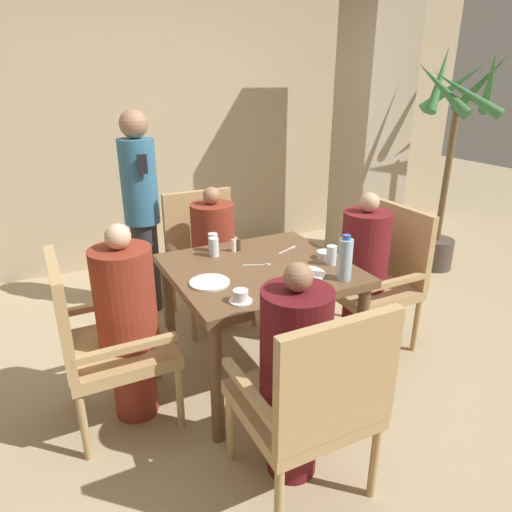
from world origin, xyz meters
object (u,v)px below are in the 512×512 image
(diner_in_near_chair, at_px, (295,372))
(teacup_with_saucer, at_px, (241,297))
(chair_near_corner, at_px, (313,398))
(chair_right_side, at_px, (380,273))
(chair_left_side, at_px, (100,338))
(diner_in_far_chair, at_px, (214,256))
(diner_in_right_chair, at_px, (363,271))
(potted_palm, at_px, (448,170))
(bowl_small, at_px, (325,255))
(standing_host, at_px, (142,209))
(plate_main_right, at_px, (306,274))
(water_bottle, at_px, (345,259))
(glass_tall_far, at_px, (331,255))
(glass_tall_mid, at_px, (213,242))
(diner_in_left_chair, at_px, (128,322))
(glass_tall_near, at_px, (214,247))
(chair_far_side, at_px, (207,253))
(plate_main_left, at_px, (209,282))

(diner_in_near_chair, relative_size, teacup_with_saucer, 9.37)
(teacup_with_saucer, bearing_deg, chair_near_corner, -81.16)
(chair_right_side, relative_size, diner_in_near_chair, 0.90)
(chair_left_side, relative_size, diner_in_far_chair, 0.91)
(diner_in_right_chair, distance_m, potted_palm, 1.84)
(diner_in_far_chair, height_order, diner_in_right_chair, diner_in_right_chair)
(diner_in_right_chair, distance_m, bowl_small, 0.43)
(standing_host, xyz_separation_m, teacup_with_saucer, (0.11, -1.59, -0.07))
(plate_main_right, bearing_deg, water_bottle, -43.30)
(diner_in_right_chair, bearing_deg, bowl_small, -169.93)
(glass_tall_far, bearing_deg, water_bottle, -106.21)
(glass_tall_mid, distance_m, glass_tall_far, 0.76)
(diner_in_far_chair, xyz_separation_m, standing_host, (-0.40, 0.47, 0.30))
(diner_in_near_chair, xyz_separation_m, standing_host, (-0.19, 1.98, 0.29))
(diner_in_near_chair, bearing_deg, chair_near_corner, -90.00)
(chair_near_corner, bearing_deg, chair_left_side, 129.14)
(potted_palm, height_order, plate_main_right, potted_palm)
(diner_in_near_chair, relative_size, water_bottle, 4.23)
(bowl_small, relative_size, water_bottle, 0.39)
(diner_in_left_chair, bearing_deg, teacup_with_saucer, -35.82)
(teacup_with_saucer, relative_size, bowl_small, 1.15)
(potted_palm, bearing_deg, plate_main_right, -155.34)
(standing_host, relative_size, glass_tall_near, 13.43)
(glass_tall_mid, relative_size, glass_tall_far, 1.00)
(chair_far_side, height_order, potted_palm, potted_palm)
(chair_right_side, distance_m, diner_in_right_chair, 0.16)
(diner_in_right_chair, distance_m, chair_near_corner, 1.35)
(chair_far_side, bearing_deg, water_bottle, -75.23)
(water_bottle, bearing_deg, chair_far_side, 104.77)
(glass_tall_near, bearing_deg, potted_palm, 11.26)
(diner_in_right_chair, height_order, glass_tall_mid, diner_in_right_chair)
(diner_in_left_chair, xyz_separation_m, diner_in_near_chair, (0.59, -0.76, -0.02))
(chair_right_side, bearing_deg, diner_in_right_chair, 180.00)
(glass_tall_far, bearing_deg, chair_right_side, 16.72)
(teacup_with_saucer, height_order, glass_tall_mid, glass_tall_mid)
(bowl_small, bearing_deg, chair_left_side, 177.22)
(water_bottle, bearing_deg, diner_in_far_chair, 106.67)
(diner_in_right_chair, distance_m, glass_tall_near, 1.04)
(glass_tall_near, bearing_deg, diner_in_left_chair, -155.51)
(glass_tall_near, bearing_deg, chair_right_side, -14.01)
(diner_in_left_chair, distance_m, glass_tall_far, 1.23)
(plate_main_left, height_order, water_bottle, water_bottle)
(plate_main_left, relative_size, plate_main_right, 1.00)
(glass_tall_near, bearing_deg, water_bottle, -51.64)
(plate_main_right, bearing_deg, diner_in_right_chair, 20.15)
(standing_host, bearing_deg, diner_in_right_chair, -45.66)
(diner_in_left_chair, xyz_separation_m, chair_right_side, (1.74, 0.00, -0.05))
(potted_palm, bearing_deg, chair_right_side, -151.36)
(plate_main_right, bearing_deg, glass_tall_near, 125.51)
(diner_in_far_chair, bearing_deg, diner_in_near_chair, -97.81)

